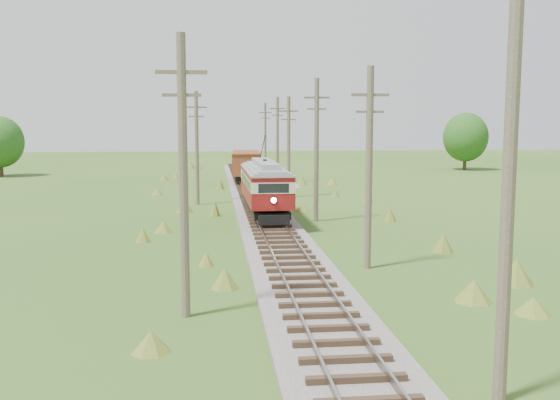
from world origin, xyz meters
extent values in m
cube|color=#605B54|center=(0.00, 34.00, 0.12)|extent=(3.60, 96.00, 0.25)
cube|color=#726659|center=(-0.72, 34.00, 0.48)|extent=(0.08, 96.00, 0.17)
cube|color=#726659|center=(0.72, 34.00, 0.48)|extent=(0.08, 96.00, 0.17)
cube|color=#2D2116|center=(0.00, 34.00, 0.33)|extent=(2.40, 96.00, 0.16)
cube|color=black|center=(0.00, 31.72, 0.96)|extent=(2.19, 9.75, 0.40)
cube|color=#650D0E|center=(0.00, 31.72, 1.84)|extent=(2.57, 10.60, 0.97)
cube|color=beige|center=(0.00, 31.72, 2.63)|extent=(2.59, 10.65, 0.62)
cube|color=black|center=(0.00, 31.72, 2.63)|extent=(2.61, 10.17, 0.48)
cube|color=#650D0E|center=(0.00, 31.72, 3.07)|extent=(2.57, 10.60, 0.26)
cube|color=gray|center=(0.00, 31.72, 3.36)|extent=(2.62, 10.70, 0.33)
cube|color=gray|center=(0.00, 31.72, 3.66)|extent=(1.18, 7.94, 0.35)
sphere|color=#FFF2BF|center=(0.05, 26.35, 1.97)|extent=(0.32, 0.32, 0.32)
cylinder|color=black|center=(-0.01, 33.30, 4.66)|extent=(0.09, 4.11, 1.70)
cylinder|color=black|center=(-0.62, 27.71, 0.91)|extent=(0.11, 0.71, 0.70)
cylinder|color=black|center=(0.70, 27.72, 0.91)|extent=(0.11, 0.71, 0.70)
cylinder|color=black|center=(-0.70, 35.71, 0.91)|extent=(0.11, 0.71, 0.70)
cylinder|color=black|center=(0.62, 35.72, 0.91)|extent=(0.11, 0.71, 0.70)
cube|color=black|center=(0.00, 55.03, 0.92)|extent=(2.42, 7.45, 0.51)
cube|color=brown|center=(0.00, 55.03, 2.20)|extent=(2.99, 8.29, 2.05)
cube|color=brown|center=(0.00, 55.03, 3.27)|extent=(3.05, 8.46, 0.12)
cylinder|color=black|center=(-0.87, 52.60, 0.97)|extent=(0.16, 0.82, 0.82)
cylinder|color=black|center=(0.67, 52.54, 0.97)|extent=(0.16, 0.82, 0.82)
cylinder|color=black|center=(-0.67, 57.51, 0.97)|extent=(0.16, 0.82, 0.82)
cylinder|color=black|center=(0.87, 57.45, 0.97)|extent=(0.16, 0.82, 0.82)
cone|color=gray|center=(3.71, 52.81, 0.52)|extent=(2.78, 2.78, 1.04)
cone|color=gray|center=(4.41, 51.94, 0.30)|extent=(1.56, 1.56, 0.61)
cylinder|color=brown|center=(3.10, 5.00, 4.40)|extent=(0.30, 0.30, 8.80)
cylinder|color=brown|center=(3.30, 18.00, 4.30)|extent=(0.30, 0.30, 8.60)
cube|color=brown|center=(3.30, 18.00, 7.40)|extent=(1.60, 0.12, 0.12)
cube|color=brown|center=(3.30, 18.00, 6.70)|extent=(1.20, 0.10, 0.10)
cylinder|color=brown|center=(3.20, 31.00, 4.50)|extent=(0.30, 0.30, 9.00)
cube|color=brown|center=(3.20, 31.00, 7.80)|extent=(1.60, 0.12, 0.12)
cube|color=brown|center=(3.20, 31.00, 7.10)|extent=(1.20, 0.10, 0.10)
cylinder|color=brown|center=(3.00, 44.00, 4.20)|extent=(0.30, 0.30, 8.40)
cube|color=brown|center=(3.00, 44.00, 7.20)|extent=(1.60, 0.12, 0.12)
cube|color=brown|center=(3.00, 44.00, 6.50)|extent=(1.20, 0.10, 0.10)
cylinder|color=brown|center=(3.40, 57.00, 4.45)|extent=(0.30, 0.30, 8.90)
cube|color=brown|center=(3.40, 57.00, 7.70)|extent=(1.60, 0.12, 0.12)
cube|color=brown|center=(3.40, 57.00, 7.00)|extent=(1.20, 0.10, 0.10)
cylinder|color=brown|center=(3.20, 70.00, 4.35)|extent=(0.30, 0.30, 8.70)
cube|color=brown|center=(3.20, 70.00, 7.50)|extent=(1.60, 0.12, 0.12)
cube|color=brown|center=(3.20, 70.00, 6.80)|extent=(1.20, 0.10, 0.10)
cylinder|color=brown|center=(-4.20, 12.00, 4.50)|extent=(0.30, 0.30, 9.00)
cube|color=brown|center=(-4.20, 12.00, 7.80)|extent=(1.60, 0.12, 0.12)
cube|color=brown|center=(-4.20, 12.00, 7.10)|extent=(1.20, 0.10, 0.10)
cylinder|color=brown|center=(-4.50, 40.00, 4.30)|extent=(0.30, 0.30, 8.60)
cube|color=brown|center=(-4.50, 40.00, 7.40)|extent=(1.60, 0.12, 0.12)
cube|color=brown|center=(-4.50, 40.00, 6.70)|extent=(1.20, 0.10, 0.10)
cylinder|color=#38281C|center=(-28.00, 68.00, 1.17)|extent=(0.50, 0.50, 2.34)
ellipsoid|color=#1E5118|center=(-28.00, 68.00, 4.03)|extent=(5.46, 5.46, 6.01)
cylinder|color=#38281C|center=(30.00, 72.00, 1.26)|extent=(0.50, 0.50, 2.52)
ellipsoid|color=#1E5118|center=(30.00, 72.00, 4.34)|extent=(5.88, 5.88, 6.47)
camera|label=1|loc=(-3.24, -7.80, 6.25)|focal=40.00mm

